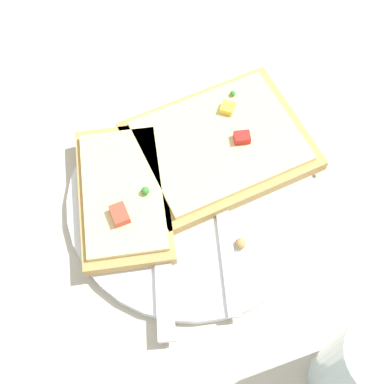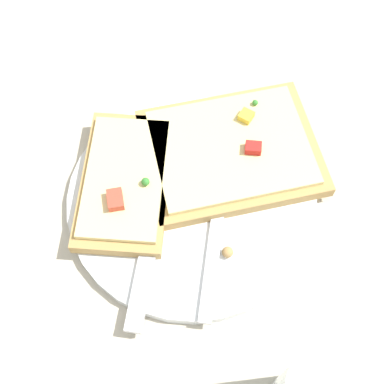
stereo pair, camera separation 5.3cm
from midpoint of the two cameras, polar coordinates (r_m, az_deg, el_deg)
name	(u,v)px [view 2 (the right image)]	position (r m, az deg, el deg)	size (l,w,h in m)	color
ground_plane	(192,202)	(0.55, 2.75, -1.31)	(4.00, 4.00, 0.00)	#BCB29E
plate	(192,199)	(0.55, 2.77, -1.04)	(0.25, 0.25, 0.01)	white
fork	(219,209)	(0.54, 5.70, -2.05)	(0.20, 0.09, 0.01)	silver
knife	(151,237)	(0.52, -1.46, -5.15)	(0.21, 0.09, 0.01)	silver
pizza_slice_main	(231,151)	(0.56, 6.91, 4.13)	(0.14, 0.18, 0.03)	tan
pizza_slice_corner	(125,181)	(0.54, -4.35, 0.93)	(0.17, 0.13, 0.03)	tan
crumb_scatter	(159,228)	(0.52, -0.63, -4.16)	(0.09, 0.11, 0.01)	#A87D4A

